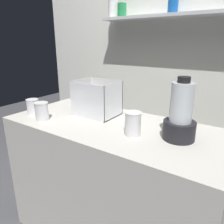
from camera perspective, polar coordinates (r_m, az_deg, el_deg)
counter at (r=1.60m, az=0.00°, el=-18.37°), size 1.40×0.64×0.90m
back_wall_unit at (r=1.98m, az=12.98°, el=13.53°), size 2.60×0.24×2.50m
carrot_display_bin at (r=1.55m, az=-4.09°, el=2.06°), size 0.29×0.23×0.24m
blender_pitcher at (r=1.19m, az=17.44°, el=-1.10°), size 0.17×0.17×0.33m
juice_cup_pomegranate_far_left at (r=1.66m, az=-20.01°, el=1.10°), size 0.09×0.09×0.11m
juice_cup_beet_left at (r=1.51m, az=-17.89°, el=-0.13°), size 0.09×0.09×0.12m
juice_cup_mango_middle at (r=1.21m, az=5.48°, el=-3.29°), size 0.09×0.09×0.13m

